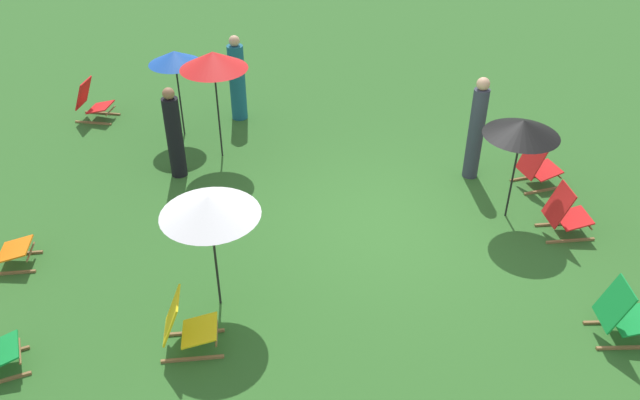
# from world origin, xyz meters

# --- Properties ---
(ground_plane) EXTENTS (40.00, 40.00, 0.00)m
(ground_plane) POSITION_xyz_m (0.00, 0.00, 0.00)
(ground_plane) COLOR #2D6026
(deckchair_1) EXTENTS (0.49, 0.77, 0.83)m
(deckchair_1) POSITION_xyz_m (-2.36, 3.04, 0.37)
(deckchair_1) COLOR olive
(deckchair_1) RESTS_ON ground
(deckchair_2) EXTENTS (0.63, 0.84, 0.83)m
(deckchair_2) POSITION_xyz_m (0.86, -2.56, 0.37)
(deckchair_2) COLOR olive
(deckchair_2) RESTS_ON ground
(deckchair_4) EXTENTS (0.50, 0.77, 0.83)m
(deckchair_4) POSITION_xyz_m (-0.50, -2.48, 0.37)
(deckchair_4) COLOR olive
(deckchair_4) RESTS_ON ground
(deckchair_5) EXTENTS (0.52, 0.79, 0.83)m
(deckchair_5) POSITION_xyz_m (-2.65, -2.31, 0.37)
(deckchair_5) COLOR olive
(deckchair_5) RESTS_ON ground
(deckchair_7) EXTENTS (0.50, 0.78, 0.83)m
(deckchair_7) POSITION_xyz_m (-0.52, 5.76, 0.37)
(deckchair_7) COLOR olive
(deckchair_7) RESTS_ON ground
(deckchair_8) EXTENTS (0.65, 0.85, 0.83)m
(deckchair_8) POSITION_xyz_m (4.09, 5.41, 0.37)
(deckchair_8) COLOR olive
(deckchair_8) RESTS_ON ground
(umbrella_0) EXTENTS (1.16, 1.16, 2.00)m
(umbrella_0) POSITION_xyz_m (2.35, 2.79, 1.85)
(umbrella_0) COLOR black
(umbrella_0) RESTS_ON ground
(umbrella_1) EXTENTS (1.13, 1.13, 1.70)m
(umbrella_1) POSITION_xyz_m (0.03, -1.78, 1.57)
(umbrella_1) COLOR black
(umbrella_1) RESTS_ON ground
(umbrella_2) EXTENTS (0.97, 0.97, 1.69)m
(umbrella_2) POSITION_xyz_m (3.25, 3.56, 1.57)
(umbrella_2) COLOR black
(umbrella_2) RESTS_ON ground
(umbrella_3) EXTENTS (1.24, 1.24, 1.73)m
(umbrella_3) POSITION_xyz_m (-1.60, 2.68, 1.59)
(umbrella_3) COLOR black
(umbrella_3) RESTS_ON ground
(person_0) EXTENTS (0.37, 0.37, 1.84)m
(person_0) POSITION_xyz_m (1.27, -1.55, 0.89)
(person_0) COLOR #333847
(person_0) RESTS_ON ground
(person_1) EXTENTS (0.32, 0.32, 1.72)m
(person_1) POSITION_xyz_m (3.87, 2.49, 0.81)
(person_1) COLOR #195972
(person_1) RESTS_ON ground
(person_2) EXTENTS (0.38, 0.38, 1.64)m
(person_2) POSITION_xyz_m (1.76, 3.52, 0.78)
(person_2) COLOR black
(person_2) RESTS_ON ground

